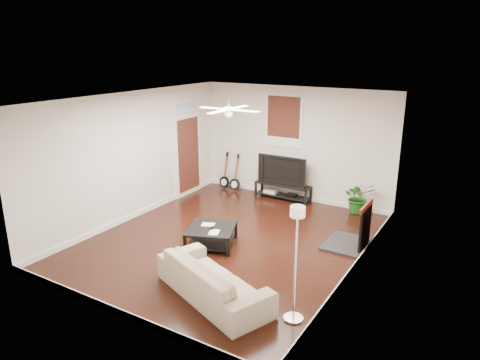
% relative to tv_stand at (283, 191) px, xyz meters
% --- Properties ---
extents(room, '(5.01, 6.01, 2.81)m').
position_rel_tv_stand_xyz_m(room, '(0.18, -2.78, 1.20)').
color(room, black).
rests_on(room, ground).
extents(brick_accent, '(0.02, 2.20, 2.80)m').
position_rel_tv_stand_xyz_m(brick_accent, '(2.66, -1.78, 1.20)').
color(brick_accent, brown).
rests_on(brick_accent, floor).
extents(fireplace, '(0.80, 1.10, 0.92)m').
position_rel_tv_stand_xyz_m(fireplace, '(2.38, -1.78, 0.26)').
color(fireplace, black).
rests_on(fireplace, floor).
extents(window_back, '(1.00, 0.06, 1.30)m').
position_rel_tv_stand_xyz_m(window_back, '(-0.12, 0.19, 1.75)').
color(window_back, '#3D1710').
rests_on(window_back, wall_back).
extents(door_left, '(0.08, 1.00, 2.50)m').
position_rel_tv_stand_xyz_m(door_left, '(-2.28, -0.88, 1.05)').
color(door_left, white).
rests_on(door_left, wall_left).
extents(tv_stand, '(1.43, 0.38, 0.40)m').
position_rel_tv_stand_xyz_m(tv_stand, '(0.00, 0.00, 0.00)').
color(tv_stand, black).
rests_on(tv_stand, floor).
extents(tv, '(1.28, 0.17, 0.74)m').
position_rel_tv_stand_xyz_m(tv, '(0.00, 0.02, 0.57)').
color(tv, black).
rests_on(tv, tv_stand).
extents(coffee_table, '(1.14, 1.14, 0.37)m').
position_rel_tv_stand_xyz_m(coffee_table, '(0.00, -3.16, -0.02)').
color(coffee_table, black).
rests_on(coffee_table, floor).
extents(sofa, '(2.25, 1.54, 0.61)m').
position_rel_tv_stand_xyz_m(sofa, '(1.07, -4.66, 0.11)').
color(sofa, '#C2AF92').
rests_on(sofa, floor).
extents(floor_lamp, '(0.37, 0.37, 1.71)m').
position_rel_tv_stand_xyz_m(floor_lamp, '(2.38, -4.56, 0.66)').
color(floor_lamp, silver).
rests_on(floor_lamp, floor).
extents(potted_plant, '(0.87, 0.83, 0.75)m').
position_rel_tv_stand_xyz_m(potted_plant, '(1.92, 0.04, 0.17)').
color(potted_plant, '#1E5A19').
rests_on(potted_plant, floor).
extents(guitar_left, '(0.32, 0.24, 0.99)m').
position_rel_tv_stand_xyz_m(guitar_left, '(-1.74, -0.03, 0.30)').
color(guitar_left, black).
rests_on(guitar_left, floor).
extents(guitar_right, '(0.31, 0.22, 0.99)m').
position_rel_tv_stand_xyz_m(guitar_right, '(-1.39, -0.06, 0.30)').
color(guitar_right, black).
rests_on(guitar_right, floor).
extents(ceiling_fan, '(1.24, 1.24, 0.32)m').
position_rel_tv_stand_xyz_m(ceiling_fan, '(0.18, -2.78, 2.40)').
color(ceiling_fan, white).
rests_on(ceiling_fan, ceiling).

